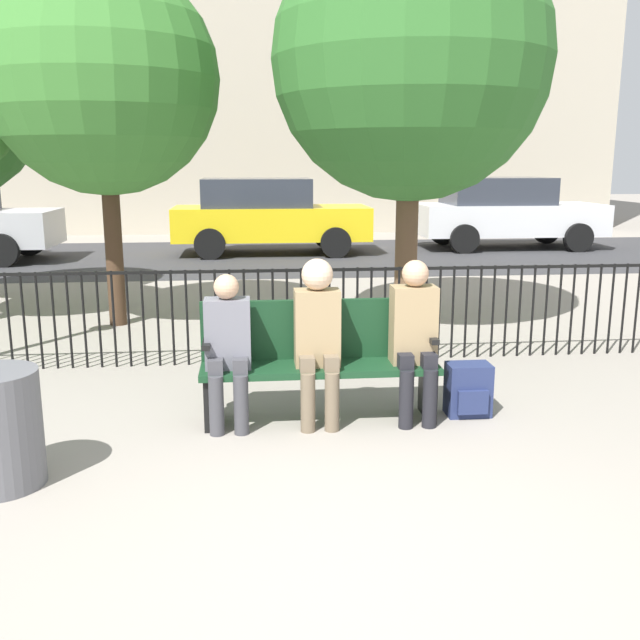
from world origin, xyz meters
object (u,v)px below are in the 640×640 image
object	(u,v)px
park_bench	(319,356)
seated_person_2	(414,333)
parked_car_0	(505,212)
tree_0	(103,79)
tree_2	(411,61)
backpack	(468,390)
seated_person_1	(318,332)
parked_car_2	(267,215)
seated_person_0	(228,344)

from	to	relation	value
park_bench	seated_person_2	bearing A→B (deg)	-10.03
parked_car_0	tree_0	bearing A→B (deg)	-135.99
tree_2	backpack	bearing A→B (deg)	-93.10
seated_person_2	tree_2	world-z (taller)	tree_2
park_bench	seated_person_1	size ratio (longest dim) A/B	1.43
parked_car_2	tree_0	bearing A→B (deg)	-106.64
park_bench	parked_car_2	size ratio (longest dim) A/B	0.43
park_bench	seated_person_2	distance (m)	0.76
park_bench	tree_0	world-z (taller)	tree_0
seated_person_1	parked_car_2	distance (m)	10.45
seated_person_2	parked_car_2	bearing A→B (deg)	94.56
park_bench	seated_person_2	xyz separation A→B (m)	(0.72, -0.13, 0.20)
backpack	parked_car_0	xyz separation A→B (m)	(4.21, 10.86, 0.64)
parked_car_2	park_bench	bearing A→B (deg)	-89.37
seated_person_0	tree_0	xyz separation A→B (m)	(-1.46, 3.64, 2.25)
seated_person_0	seated_person_2	distance (m)	1.41
tree_2	parked_car_0	xyz separation A→B (m)	(4.04, 7.74, -2.24)
seated_person_2	parked_car_0	distance (m)	11.87
seated_person_0	seated_person_2	bearing A→B (deg)	0.19
seated_person_1	tree_0	size ratio (longest dim) A/B	0.30
seated_person_0	parked_car_0	bearing A→B (deg)	60.88
park_bench	tree_0	bearing A→B (deg)	121.54
seated_person_2	parked_car_2	xyz separation A→B (m)	(-0.83, 10.45, 0.15)
parked_car_0	parked_car_2	size ratio (longest dim) A/B	1.00
seated_person_1	parked_car_2	xyz separation A→B (m)	(-0.09, 10.45, 0.12)
park_bench	tree_2	world-z (taller)	tree_2
seated_person_0	seated_person_2	xyz separation A→B (m)	(1.41, 0.00, 0.05)
parked_car_0	parked_car_2	distance (m)	5.52
seated_person_2	tree_0	world-z (taller)	tree_0
seated_person_0	seated_person_1	distance (m)	0.68
seated_person_2	tree_2	bearing A→B (deg)	78.79
tree_0	backpack	bearing A→B (deg)	-47.06
seated_person_1	parked_car_0	bearing A→B (deg)	63.63
seated_person_2	parked_car_0	bearing A→B (deg)	66.84
park_bench	backpack	size ratio (longest dim) A/B	4.35
seated_person_0	parked_car_0	distance (m)	12.50
park_bench	seated_person_2	world-z (taller)	seated_person_2
backpack	tree_2	size ratio (longest dim) A/B	0.09
parked_car_0	parked_car_2	world-z (taller)	same
tree_2	parked_car_0	bearing A→B (deg)	62.44
seated_person_2	backpack	size ratio (longest dim) A/B	2.99
seated_person_1	seated_person_2	xyz separation A→B (m)	(0.74, -0.00, -0.03)
park_bench	parked_car_0	bearing A→B (deg)	63.46
seated_person_0	parked_car_0	xyz separation A→B (m)	(6.08, 10.92, 0.20)
tree_0	tree_2	size ratio (longest dim) A/B	0.91
seated_person_1	backpack	xyz separation A→B (m)	(1.20, 0.05, -0.52)
tree_0	tree_2	world-z (taller)	tree_2
park_bench	seated_person_1	xyz separation A→B (m)	(-0.02, -0.13, 0.22)
park_bench	parked_car_2	world-z (taller)	parked_car_2
tree_2	parked_car_2	world-z (taller)	tree_2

